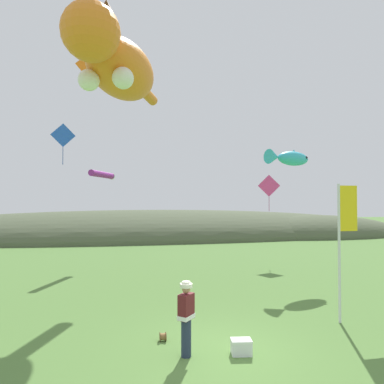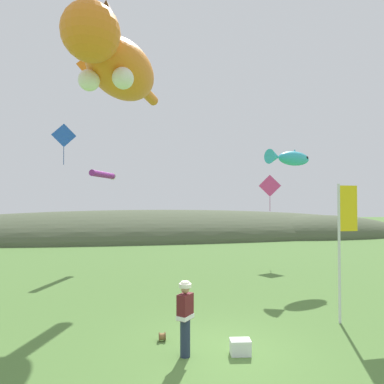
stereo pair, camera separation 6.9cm
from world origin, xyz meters
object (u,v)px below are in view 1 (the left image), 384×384
object	(u,v)px
kite_fish_windsock	(289,158)
kite_diamond_blue	(63,136)
kite_spool	(163,337)
kite_diamond_orange	(84,66)
picnic_cooler	(241,347)
kite_giant_cat	(116,65)
festival_banner_pole	(344,231)
kite_diamond_pink	(269,186)
kite_tube_streamer	(102,175)
festival_attendant	(186,316)

from	to	relation	value
kite_fish_windsock	kite_diamond_blue	size ratio (longest dim) A/B	1.32
kite_spool	kite_diamond_orange	world-z (taller)	kite_diamond_orange
picnic_cooler	kite_giant_cat	world-z (taller)	kite_giant_cat
festival_banner_pole	kite_fish_windsock	size ratio (longest dim) A/B	1.50
kite_spool	kite_diamond_pink	world-z (taller)	kite_diamond_pink
kite_diamond_pink	kite_tube_streamer	bearing A→B (deg)	176.14
kite_diamond_orange	festival_banner_pole	bearing A→B (deg)	-49.49
festival_attendant	festival_banner_pole	world-z (taller)	festival_banner_pole
kite_giant_cat	kite_spool	bearing A→B (deg)	-72.08
kite_fish_windsock	kite_diamond_blue	distance (m)	11.60
kite_tube_streamer	kite_diamond_blue	world-z (taller)	kite_diamond_blue
kite_giant_cat	kite_fish_windsock	world-z (taller)	kite_giant_cat
kite_spool	festival_banner_pole	xyz separation A→B (m)	(5.57, 0.34, 2.65)
festival_attendant	kite_giant_cat	bearing A→B (deg)	109.17
kite_giant_cat	kite_tube_streamer	bearing A→B (deg)	97.92
kite_giant_cat	picnic_cooler	bearing A→B (deg)	-59.80
festival_attendant	kite_diamond_orange	distance (m)	16.17
festival_attendant	kite_diamond_orange	size ratio (longest dim) A/B	0.93
festival_banner_pole	kite_diamond_blue	world-z (taller)	kite_diamond_blue
festival_attendant	festival_banner_pole	size ratio (longest dim) A/B	0.42
kite_tube_streamer	picnic_cooler	bearing A→B (deg)	-71.67
festival_attendant	kite_diamond_pink	world-z (taller)	kite_diamond_pink
festival_attendant	kite_tube_streamer	xyz separation A→B (m)	(-2.83, 12.38, 4.27)
festival_attendant	kite_fish_windsock	distance (m)	11.42
kite_diamond_orange	kite_diamond_blue	size ratio (longest dim) A/B	0.90
festival_attendant	picnic_cooler	size ratio (longest dim) A/B	3.35
festival_attendant	kite_diamond_pink	bearing A→B (deg)	58.42
kite_diamond_pink	kite_diamond_orange	bearing A→B (deg)	179.48
kite_tube_streamer	kite_diamond_orange	world-z (taller)	kite_diamond_orange
festival_banner_pole	kite_fish_windsock	distance (m)	7.41
kite_spool	kite_diamond_orange	xyz separation A→B (m)	(-3.37, 10.81, 11.21)
festival_attendant	kite_fish_windsock	world-z (taller)	kite_fish_windsock
kite_diamond_blue	kite_spool	bearing A→B (deg)	-65.68
picnic_cooler	kite_diamond_orange	distance (m)	17.13
kite_diamond_pink	kite_diamond_blue	bearing A→B (deg)	-173.25
kite_spool	kite_giant_cat	xyz separation A→B (m)	(-1.39, 4.30, 8.84)
festival_banner_pole	kite_diamond_blue	xyz separation A→B (m)	(-9.78, 8.97, 4.28)
picnic_cooler	kite_diamond_blue	size ratio (longest dim) A/B	0.25
picnic_cooler	kite_tube_streamer	xyz separation A→B (m)	(-4.15, 12.52, 5.04)
kite_diamond_pink	festival_attendant	bearing A→B (deg)	-121.58
kite_spool	kite_tube_streamer	world-z (taller)	kite_tube_streamer
kite_fish_windsock	kite_tube_streamer	world-z (taller)	kite_fish_windsock
festival_attendant	kite_spool	size ratio (longest dim) A/B	7.73
kite_fish_windsock	kite_diamond_pink	size ratio (longest dim) A/B	1.24
picnic_cooler	kite_tube_streamer	world-z (taller)	kite_tube_streamer
kite_diamond_orange	kite_spool	bearing A→B (deg)	-72.67
festival_attendant	kite_diamond_pink	size ratio (longest dim) A/B	0.79
picnic_cooler	kite_fish_windsock	size ratio (longest dim) A/B	0.19
kite_diamond_pink	kite_diamond_blue	size ratio (longest dim) A/B	1.06
festival_attendant	kite_tube_streamer	world-z (taller)	kite_tube_streamer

